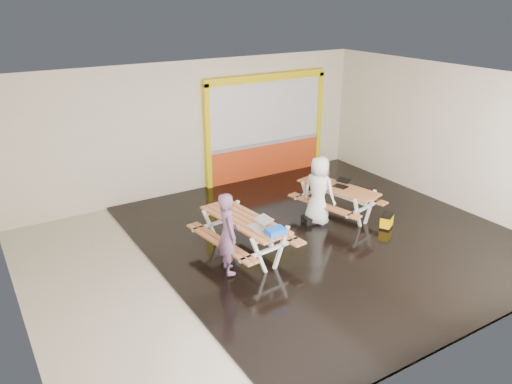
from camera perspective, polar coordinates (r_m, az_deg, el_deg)
room at (r=10.01m, az=2.70°, el=2.36°), size 10.02×8.02×3.52m
deck at (r=11.38m, az=7.79°, el=-4.77°), size 7.50×7.98×0.05m
kiosk at (r=14.40m, az=1.15°, el=7.18°), size 3.88×0.16×3.00m
picnic_table_left at (r=10.14m, az=-1.33°, el=-4.09°), size 1.70×2.30×0.86m
picnic_table_right at (r=12.08m, az=9.28°, el=-0.22°), size 1.76×2.23×0.79m
person_left at (r=9.39m, az=-3.22°, el=-4.71°), size 0.51×0.66×1.61m
person_right at (r=11.60m, az=7.17°, el=0.14°), size 0.77×0.93×1.63m
laptop_left at (r=9.68m, az=0.39°, el=-3.71°), size 0.42×0.38×0.18m
laptop_right at (r=12.04m, az=9.72°, el=0.88°), size 0.45×0.42×0.15m
blue_pouch at (r=9.43m, az=2.26°, el=-4.47°), size 0.36×0.26×0.11m
toolbox at (r=12.55m, az=6.99°, el=2.07°), size 0.40×0.33×0.21m
backpack at (r=13.00m, az=7.66°, el=2.06°), size 0.26×0.18×0.42m
dark_case at (r=11.82m, az=6.38°, el=-3.09°), size 0.46×0.38×0.16m
fluke_bag at (r=11.85m, az=14.64°, el=-3.25°), size 0.44×0.39×0.32m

